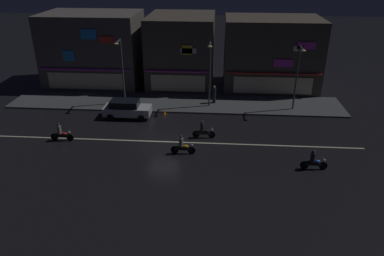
{
  "coord_description": "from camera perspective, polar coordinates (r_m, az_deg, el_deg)",
  "views": [
    {
      "loc": [
        4.28,
        -26.15,
        13.68
      ],
      "look_at": [
        2.26,
        1.08,
        0.8
      ],
      "focal_mm": 34.29,
      "sensor_mm": 36.0,
      "label": 1
    }
  ],
  "objects": [
    {
      "name": "storefront_right_block",
      "position": [
        42.34,
        12.17,
        11.27
      ],
      "size": [
        10.26,
        7.16,
        7.7
      ],
      "color": "#4C443A",
      "rests_on": "ground"
    },
    {
      "name": "motorcycle_lead",
      "position": [
        27.13,
        18.39,
        -4.92
      ],
      "size": [
        1.9,
        0.6,
        1.52
      ],
      "rotation": [
        0.0,
        0.0,
        3.2
      ],
      "color": "black",
      "rests_on": "ground"
    },
    {
      "name": "storefront_left_block",
      "position": [
        44.39,
        -15.0,
        11.82
      ],
      "size": [
        10.58,
        7.39,
        8.0
      ],
      "color": "#56514C",
      "rests_on": "ground"
    },
    {
      "name": "motorcycle_trailing_far",
      "position": [
        31.5,
        -19.71,
        -0.79
      ],
      "size": [
        1.9,
        0.6,
        1.52
      ],
      "rotation": [
        0.0,
        0.0,
        3.17
      ],
      "color": "black",
      "rests_on": "ground"
    },
    {
      "name": "parked_car_near_kerb",
      "position": [
        34.43,
        -10.11,
        3.0
      ],
      "size": [
        4.3,
        1.98,
        1.67
      ],
      "rotation": [
        0.0,
        0.0,
        3.14
      ],
      "color": "silver",
      "rests_on": "ground"
    },
    {
      "name": "ground_plane",
      "position": [
        29.82,
        -4.49,
        -2.14
      ],
      "size": [
        140.0,
        140.0,
        0.0
      ],
      "primitive_type": "plane",
      "color": "black"
    },
    {
      "name": "storefront_center_block",
      "position": [
        43.1,
        -1.6,
        12.08
      ],
      "size": [
        7.31,
        9.1,
        7.74
      ],
      "color": "#4C443A",
      "rests_on": "ground"
    },
    {
      "name": "pedestrian_on_sidewalk",
      "position": [
        37.07,
        3.46,
        5.16
      ],
      "size": [
        0.36,
        0.36,
        1.8
      ],
      "rotation": [
        0.0,
        0.0,
        6.04
      ],
      "color": "#232328",
      "rests_on": "sidewalk_far"
    },
    {
      "name": "streetlamp_east",
      "position": [
        35.66,
        16.12,
        8.28
      ],
      "size": [
        0.44,
        1.64,
        6.21
      ],
      "color": "#47494C",
      "rests_on": "sidewalk_far"
    },
    {
      "name": "streetlamp_mid",
      "position": [
        35.14,
        2.78,
        9.15
      ],
      "size": [
        0.44,
        1.64,
        6.38
      ],
      "color": "#47494C",
      "rests_on": "sidewalk_far"
    },
    {
      "name": "streetlamp_west",
      "position": [
        36.49,
        -10.9,
        9.4
      ],
      "size": [
        0.44,
        1.64,
        6.45
      ],
      "color": "#47494C",
      "rests_on": "sidewalk_far"
    },
    {
      "name": "motorcycle_following",
      "position": [
        30.13,
        1.76,
        -0.42
      ],
      "size": [
        1.9,
        0.6,
        1.52
      ],
      "rotation": [
        0.0,
        0.0,
        -0.06
      ],
      "color": "black",
      "rests_on": "ground"
    },
    {
      "name": "motorcycle_opposite_lane",
      "position": [
        27.73,
        -1.51,
        -2.82
      ],
      "size": [
        1.9,
        0.6,
        1.52
      ],
      "rotation": [
        0.0,
        0.0,
        3.01
      ],
      "color": "black",
      "rests_on": "ground"
    },
    {
      "name": "lane_divider_stripe",
      "position": [
        29.82,
        -4.49,
        -2.13
      ],
      "size": [
        31.76,
        0.16,
        0.01
      ],
      "primitive_type": "cube",
      "color": "beige",
      "rests_on": "ground"
    },
    {
      "name": "traffic_cone",
      "position": [
        34.81,
        -4.35,
        2.53
      ],
      "size": [
        0.36,
        0.36,
        0.55
      ],
      "primitive_type": "cone",
      "color": "orange",
      "rests_on": "ground"
    },
    {
      "name": "sidewalk_far",
      "position": [
        37.53,
        -2.6,
        3.96
      ],
      "size": [
        33.43,
        5.14,
        0.14
      ],
      "primitive_type": "cube",
      "color": "#424447",
      "rests_on": "ground"
    }
  ]
}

